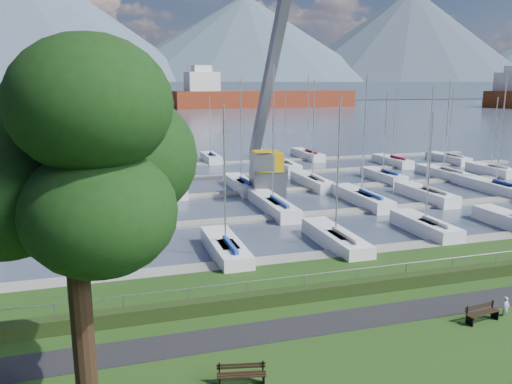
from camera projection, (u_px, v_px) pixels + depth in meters
name	position (u px, v px, depth m)	size (l,w,h in m)	color
path	(348.00, 320.00, 23.26)	(160.00, 2.00, 0.04)	black
water	(125.00, 105.00, 269.53)	(800.00, 540.00, 0.20)	#414C5F
hedge	(325.00, 291.00, 25.62)	(80.00, 0.70, 0.70)	black
fence	(322.00, 273.00, 25.82)	(0.04, 0.04, 80.00)	gray
foothill	(120.00, 91.00, 333.69)	(900.00, 80.00, 12.00)	#425161
mountains	(124.00, 38.00, 396.97)	(1190.00, 360.00, 115.00)	#3B4757
docks	(216.00, 195.00, 50.46)	(90.00, 41.60, 0.25)	slate
bench_left	(241.00, 375.00, 18.17)	(1.85, 0.77, 0.85)	black
bench_right	(482.00, 313.00, 23.06)	(1.84, 0.65, 0.85)	black
person	(506.00, 305.00, 23.60)	(0.40, 0.26, 1.09)	#B3B3BA
tree	(82.00, 167.00, 14.57)	(7.84, 7.93, 12.35)	black
crane	(268.00, 139.00, 50.36)	(4.97, 13.33, 22.35)	#525459
cargo_ship_mid	(256.00, 99.00, 238.66)	(89.38, 22.45, 21.50)	maroon
sailboat_fleet	(186.00, 137.00, 51.44)	(75.59, 49.66, 12.97)	silver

